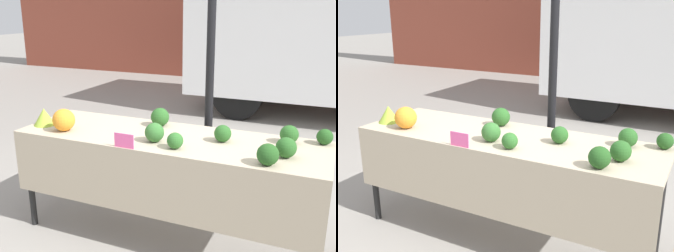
{
  "view_description": "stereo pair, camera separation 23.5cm",
  "coord_description": "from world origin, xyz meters",
  "views": [
    {
      "loc": [
        1.11,
        -2.55,
        1.75
      ],
      "look_at": [
        0.0,
        0.0,
        0.91
      ],
      "focal_mm": 42.0,
      "sensor_mm": 36.0,
      "label": 1
    },
    {
      "loc": [
        1.32,
        -2.45,
        1.75
      ],
      "look_at": [
        0.0,
        0.0,
        0.91
      ],
      "focal_mm": 42.0,
      "sensor_mm": 36.0,
      "label": 2
    }
  ],
  "objects": [
    {
      "name": "broccoli_head_5",
      "position": [
        0.78,
        -0.27,
        0.9
      ],
      "size": [
        0.14,
        0.14,
        0.14
      ],
      "color": "#23511E",
      "rests_on": "market_table"
    },
    {
      "name": "broccoli_head_6",
      "position": [
        0.86,
        -0.1,
        0.9
      ],
      "size": [
        0.13,
        0.13,
        0.13
      ],
      "color": "#285B23",
      "rests_on": "market_table"
    },
    {
      "name": "broccoli_head_7",
      "position": [
        0.15,
        -0.22,
        0.89
      ],
      "size": [
        0.11,
        0.11,
        0.11
      ],
      "color": "#2D6628",
      "rests_on": "market_table"
    },
    {
      "name": "broccoli_head_2",
      "position": [
        -0.04,
        -0.15,
        0.9
      ],
      "size": [
        0.14,
        0.14,
        0.14
      ],
      "color": "#336B2D",
      "rests_on": "market_table"
    },
    {
      "name": "romanesco_head",
      "position": [
        -1.04,
        -0.13,
        0.9
      ],
      "size": [
        0.17,
        0.17,
        0.14
      ],
      "color": "#93B238",
      "rests_on": "market_table"
    },
    {
      "name": "broccoli_head_0",
      "position": [
        0.84,
        0.2,
        0.9
      ],
      "size": [
        0.13,
        0.13,
        0.13
      ],
      "color": "#285B23",
      "rests_on": "market_table"
    },
    {
      "name": "price_sign",
      "position": [
        -0.18,
        -0.35,
        0.88
      ],
      "size": [
        0.15,
        0.01,
        0.1
      ],
      "color": "#F45B9E",
      "rests_on": "market_table"
    },
    {
      "name": "ground_plane",
      "position": [
        0.0,
        0.0,
        0.0
      ],
      "size": [
        40.0,
        40.0,
        0.0
      ],
      "primitive_type": "plane",
      "color": "gray"
    },
    {
      "name": "orange_cauliflower",
      "position": [
        -0.79,
        -0.2,
        0.92
      ],
      "size": [
        0.17,
        0.17,
        0.17
      ],
      "color": "orange",
      "rests_on": "market_table"
    },
    {
      "name": "broccoli_head_1",
      "position": [
        1.08,
        0.27,
        0.89
      ],
      "size": [
        0.11,
        0.11,
        0.11
      ],
      "color": "#23511E",
      "rests_on": "market_table"
    },
    {
      "name": "tent_pole",
      "position": [
        0.14,
        0.56,
        1.2
      ],
      "size": [
        0.07,
        0.07,
        2.4
      ],
      "color": "black",
      "rests_on": "ground_plane"
    },
    {
      "name": "broccoli_head_3",
      "position": [
        0.41,
        0.04,
        0.89
      ],
      "size": [
        0.12,
        0.12,
        0.12
      ],
      "color": "#285B23",
      "rests_on": "market_table"
    },
    {
      "name": "broccoli_head_4",
      "position": [
        -0.17,
        0.22,
        0.91
      ],
      "size": [
        0.15,
        0.15,
        0.15
      ],
      "color": "#285B23",
      "rests_on": "market_table"
    },
    {
      "name": "market_table",
      "position": [
        0.0,
        -0.06,
        0.73
      ],
      "size": [
        2.31,
        0.73,
        0.83
      ],
      "color": "tan",
      "rests_on": "ground_plane"
    }
  ]
}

